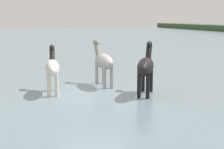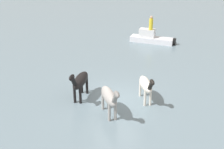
{
  "view_description": "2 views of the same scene",
  "coord_description": "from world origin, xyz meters",
  "px_view_note": "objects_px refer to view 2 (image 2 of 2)",
  "views": [
    {
      "loc": [
        12.25,
        -2.86,
        2.88
      ],
      "look_at": [
        0.55,
        0.55,
        0.82
      ],
      "focal_mm": 54.43,
      "sensor_mm": 36.0,
      "label": 1
    },
    {
      "loc": [
        -13.66,
        3.95,
        7.85
      ],
      "look_at": [
        0.87,
        -0.02,
        1.1
      ],
      "focal_mm": 47.0,
      "sensor_mm": 36.0,
      "label": 2
    }
  ],
  "objects_px": {
    "horse_chestnut_trailing": "(146,85)",
    "boat_skiff_near": "(151,39)",
    "person_spotter_bow": "(151,23)",
    "horse_dark_mare": "(80,81)",
    "horse_mid_herd": "(109,97)"
  },
  "relations": [
    {
      "from": "horse_chestnut_trailing",
      "to": "horse_dark_mare",
      "type": "bearing_deg",
      "value": -103.53
    },
    {
      "from": "boat_skiff_near",
      "to": "person_spotter_bow",
      "type": "height_order",
      "value": "person_spotter_bow"
    },
    {
      "from": "horse_chestnut_trailing",
      "to": "person_spotter_bow",
      "type": "height_order",
      "value": "person_spotter_bow"
    },
    {
      "from": "horse_chestnut_trailing",
      "to": "boat_skiff_near",
      "type": "relative_size",
      "value": 0.64
    },
    {
      "from": "boat_skiff_near",
      "to": "person_spotter_bow",
      "type": "distance_m",
      "value": 1.42
    },
    {
      "from": "person_spotter_bow",
      "to": "boat_skiff_near",
      "type": "bearing_deg",
      "value": -45.97
    },
    {
      "from": "horse_mid_herd",
      "to": "boat_skiff_near",
      "type": "xyz_separation_m",
      "value": [
        10.51,
        -6.5,
        -0.73
      ]
    },
    {
      "from": "person_spotter_bow",
      "to": "horse_dark_mare",
      "type": "bearing_deg",
      "value": 138.01
    },
    {
      "from": "horse_chestnut_trailing",
      "to": "horse_mid_herd",
      "type": "distance_m",
      "value": 2.4
    },
    {
      "from": "horse_dark_mare",
      "to": "horse_mid_herd",
      "type": "distance_m",
      "value": 2.36
    },
    {
      "from": "horse_dark_mare",
      "to": "person_spotter_bow",
      "type": "height_order",
      "value": "person_spotter_bow"
    },
    {
      "from": "horse_mid_herd",
      "to": "person_spotter_bow",
      "type": "relative_size",
      "value": 2.03
    },
    {
      "from": "boat_skiff_near",
      "to": "horse_dark_mare",
      "type": "bearing_deg",
      "value": 83.62
    },
    {
      "from": "horse_dark_mare",
      "to": "boat_skiff_near",
      "type": "bearing_deg",
      "value": 166.42
    },
    {
      "from": "horse_chestnut_trailing",
      "to": "boat_skiff_near",
      "type": "xyz_separation_m",
      "value": [
        9.65,
        -4.26,
        -0.68
      ]
    }
  ]
}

